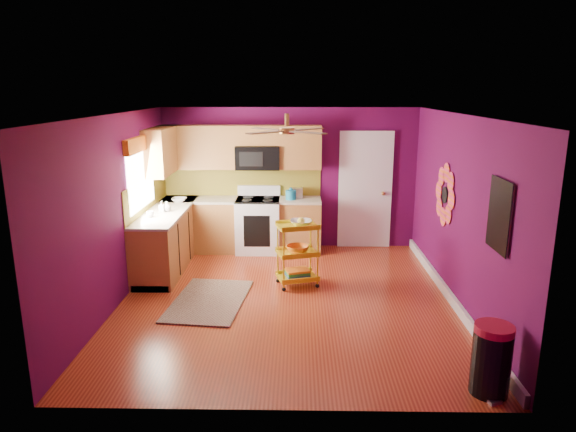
{
  "coord_description": "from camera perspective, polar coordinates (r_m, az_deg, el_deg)",
  "views": [
    {
      "loc": [
        0.14,
        -6.56,
        2.82
      ],
      "look_at": [
        0.01,
        0.4,
        1.08
      ],
      "focal_mm": 32.0,
      "sensor_mm": 36.0,
      "label": 1
    }
  ],
  "objects": [
    {
      "name": "ceiling_fan",
      "position": [
        6.78,
        -0.11,
        9.54
      ],
      "size": [
        1.01,
        1.01,
        0.26
      ],
      "color": "#BF8C3F",
      "rests_on": "ground"
    },
    {
      "name": "soap_bottle_b",
      "position": [
        8.26,
        -13.32,
        1.05
      ],
      "size": [
        0.12,
        0.12,
        0.16
      ],
      "primitive_type": "imported",
      "color": "white",
      "rests_on": "lower_cabinets"
    },
    {
      "name": "soap_bottle_a",
      "position": [
        8.23,
        -13.86,
        1.02
      ],
      "size": [
        0.08,
        0.08,
        0.17
      ],
      "primitive_type": "imported",
      "color": "#EA3F72",
      "rests_on": "lower_cabinets"
    },
    {
      "name": "trash_can",
      "position": [
        5.35,
        21.65,
        -14.61
      ],
      "size": [
        0.46,
        0.46,
        0.7
      ],
      "color": "black",
      "rests_on": "ground"
    },
    {
      "name": "shag_rug",
      "position": [
        7.16,
        -8.74,
        -9.26
      ],
      "size": [
        1.08,
        1.61,
        0.02
      ],
      "primitive_type": "cube",
      "rotation": [
        0.0,
        0.0,
        -0.11
      ],
      "color": "black",
      "rests_on": "ground"
    },
    {
      "name": "teal_kettle",
      "position": [
        8.91,
        0.32,
        2.39
      ],
      "size": [
        0.18,
        0.18,
        0.21
      ],
      "color": "#15759F",
      "rests_on": "lower_cabinets"
    },
    {
      "name": "counter_cup",
      "position": [
        7.96,
        -15.07,
        0.2
      ],
      "size": [
        0.11,
        0.11,
        0.09
      ],
      "primitive_type": "imported",
      "color": "white",
      "rests_on": "lower_cabinets"
    },
    {
      "name": "left_window",
      "position": [
        8.04,
        -16.08,
        5.73
      ],
      "size": [
        0.08,
        1.35,
        1.08
      ],
      "color": "white",
      "rests_on": "ground"
    },
    {
      "name": "electric_range",
      "position": [
        9.07,
        -3.33,
        -0.94
      ],
      "size": [
        0.76,
        0.66,
        1.13
      ],
      "color": "white",
      "rests_on": "ground"
    },
    {
      "name": "panel_door",
      "position": [
        9.28,
        8.56,
        2.72
      ],
      "size": [
        0.95,
        0.11,
        2.15
      ],
      "color": "white",
      "rests_on": "ground"
    },
    {
      "name": "toaster",
      "position": [
        9.03,
        0.95,
        2.59
      ],
      "size": [
        0.22,
        0.15,
        0.18
      ],
      "primitive_type": "cube",
      "color": "beige",
      "rests_on": "lower_cabinets"
    },
    {
      "name": "rolling_cart",
      "position": [
        7.45,
        1.13,
        -3.91
      ],
      "size": [
        0.66,
        0.55,
        1.02
      ],
      "color": "gold",
      "rests_on": "ground"
    },
    {
      "name": "ground",
      "position": [
        7.14,
        -0.14,
        -9.24
      ],
      "size": [
        5.0,
        5.0,
        0.0
      ],
      "primitive_type": "plane",
      "color": "maroon",
      "rests_on": "ground"
    },
    {
      "name": "right_wall_art",
      "position": [
        6.71,
        19.2,
        1.38
      ],
      "size": [
        0.04,
        2.74,
        1.04
      ],
      "color": "black",
      "rests_on": "ground"
    },
    {
      "name": "counter_dish",
      "position": [
        8.94,
        -12.0,
        1.78
      ],
      "size": [
        0.25,
        0.25,
        0.06
      ],
      "primitive_type": "imported",
      "color": "white",
      "rests_on": "lower_cabinets"
    },
    {
      "name": "room_envelope",
      "position": [
        6.67,
        0.09,
        3.76
      ],
      "size": [
        4.54,
        5.04,
        2.52
      ],
      "color": "#4F093D",
      "rests_on": "ground"
    },
    {
      "name": "lower_cabinets",
      "position": [
        8.84,
        -8.65,
        -1.81
      ],
      "size": [
        2.81,
        2.31,
        0.94
      ],
      "color": "brown",
      "rests_on": "ground"
    },
    {
      "name": "upper_cabinetry",
      "position": [
        8.9,
        -7.93,
        7.3
      ],
      "size": [
        2.8,
        2.3,
        1.26
      ],
      "color": "brown",
      "rests_on": "ground"
    }
  ]
}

